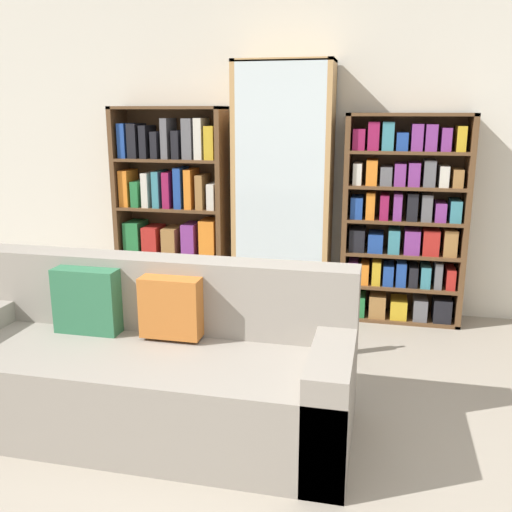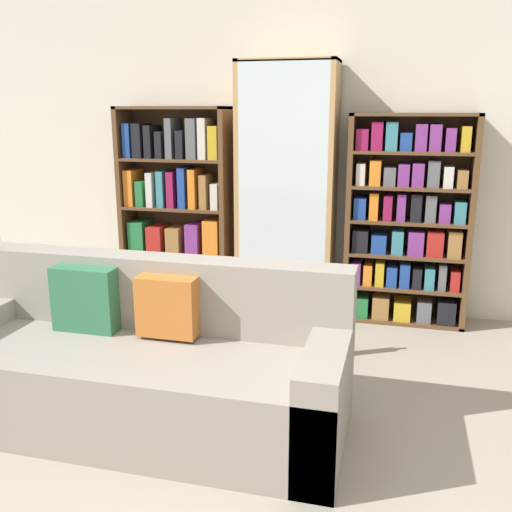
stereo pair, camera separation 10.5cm
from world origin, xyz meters
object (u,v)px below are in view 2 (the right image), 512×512
object	(u,v)px
couch	(143,368)
bookshelf_left	(177,212)
wine_bottle	(348,334)
display_cabinet	(287,193)
bookshelf_right	(407,223)

from	to	relation	value
couch	bookshelf_left	distance (m)	2.08
couch	bookshelf_left	xyz separation A→B (m)	(-0.58, 1.94, 0.48)
wine_bottle	couch	bearing A→B (deg)	-130.60
display_cabinet	bookshelf_right	bearing A→B (deg)	0.91
couch	bookshelf_right	world-z (taller)	bookshelf_right
couch	bookshelf_left	size ratio (longest dim) A/B	1.29
bookshelf_left	bookshelf_right	bearing A→B (deg)	-0.01
couch	bookshelf_right	bearing A→B (deg)	55.40
bookshelf_left	display_cabinet	bearing A→B (deg)	-0.93
couch	bookshelf_right	distance (m)	2.40
couch	bookshelf_right	size ratio (longest dim) A/B	1.33
bookshelf_right	display_cabinet	bearing A→B (deg)	-179.09
display_cabinet	wine_bottle	xyz separation A→B (m)	(0.60, -0.78, -0.84)
bookshelf_right	wine_bottle	xyz separation A→B (m)	(-0.35, -0.79, -0.64)
display_cabinet	bookshelf_right	xyz separation A→B (m)	(0.95, 0.02, -0.20)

